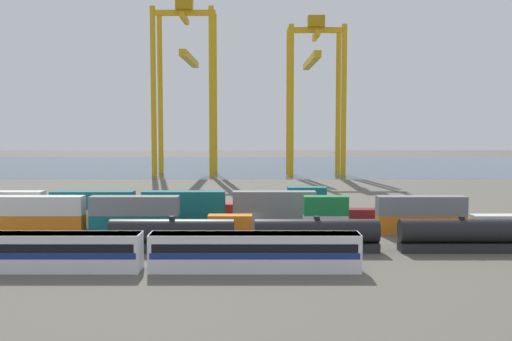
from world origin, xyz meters
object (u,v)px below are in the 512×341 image
object	(u,v)px
shipping_container_7	(420,224)
gantry_crane_west	(185,71)
shipping_container_4	(230,224)
shipping_container_5	(325,224)
freight_tank_row	(461,235)
gantry_crane_central	(314,78)
shipping_container_20	(364,218)
passenger_train	(145,250)
shipping_container_24	(306,212)

from	to	relation	value
shipping_container_7	gantry_crane_west	size ratio (longest dim) A/B	0.24
shipping_container_4	shipping_container_5	bearing A→B (deg)	0.00
freight_tank_row	gantry_crane_central	world-z (taller)	gantry_crane_central
shipping_container_4	gantry_crane_central	size ratio (longest dim) A/B	0.13
shipping_container_20	freight_tank_row	bearing A→B (deg)	-64.50
passenger_train	shipping_container_7	bearing A→B (deg)	31.39
passenger_train	shipping_container_4	world-z (taller)	passenger_train
shipping_container_20	shipping_container_24	distance (m)	9.94
shipping_container_20	shipping_container_4	bearing A→B (deg)	-163.42
shipping_container_4	shipping_container_7	distance (m)	26.15
passenger_train	gantry_crane_central	size ratio (longest dim) A/B	0.96
shipping_container_4	shipping_container_20	world-z (taller)	same
shipping_container_4	shipping_container_5	world-z (taller)	same
shipping_container_24	gantry_crane_central	world-z (taller)	gantry_crane_central
freight_tank_row	shipping_container_24	world-z (taller)	freight_tank_row
passenger_train	shipping_container_24	distance (m)	37.66
shipping_container_4	gantry_crane_west	size ratio (longest dim) A/B	0.12
passenger_train	shipping_container_4	bearing A→B (deg)	69.36
freight_tank_row	shipping_container_20	world-z (taller)	freight_tank_row
shipping_container_4	shipping_container_24	distance (m)	16.33
freight_tank_row	shipping_container_7	world-z (taller)	freight_tank_row
freight_tank_row	shipping_container_24	bearing A→B (deg)	125.23
shipping_container_5	shipping_container_7	distance (m)	13.07
shipping_container_5	gantry_crane_central	xyz separation A→B (m)	(7.79, 97.48, 27.08)
passenger_train	shipping_container_5	distance (m)	29.42
freight_tank_row	shipping_container_7	bearing A→B (deg)	98.04
passenger_train	freight_tank_row	world-z (taller)	freight_tank_row
gantry_crane_west	shipping_container_20	bearing A→B (deg)	-68.05
shipping_container_5	shipping_container_7	bearing A→B (deg)	0.00
shipping_container_4	shipping_container_24	xyz separation A→B (m)	(11.46, 11.63, 0.00)
shipping_container_24	gantry_crane_west	distance (m)	94.38
shipping_container_7	gantry_crane_west	bearing A→B (deg)	114.09
shipping_container_5	gantry_crane_central	bearing A→B (deg)	85.43
shipping_container_5	shipping_container_24	xyz separation A→B (m)	(-1.61, 11.63, 0.00)
gantry_crane_central	shipping_container_24	bearing A→B (deg)	-96.25
shipping_container_4	shipping_container_7	size ratio (longest dim) A/B	0.50
shipping_container_4	passenger_train	bearing A→B (deg)	-110.64
gantry_crane_central	shipping_container_5	bearing A→B (deg)	-94.57
freight_tank_row	shipping_container_4	xyz separation A→B (m)	(-27.77, 11.45, -0.67)
shipping_container_24	shipping_container_4	bearing A→B (deg)	-134.59
shipping_container_24	gantry_crane_west	xyz separation A→B (m)	(-28.58, 85.13, 29.04)
shipping_container_5	gantry_crane_west	size ratio (longest dim) A/B	0.12
shipping_container_24	gantry_crane_central	bearing A→B (deg)	83.75
shipping_container_5	shipping_container_7	xyz separation A→B (m)	(13.07, 0.00, 0.00)
shipping_container_4	gantry_crane_central	xyz separation A→B (m)	(20.87, 97.48, 27.08)
shipping_container_7	shipping_container_20	distance (m)	8.81
shipping_container_7	freight_tank_row	bearing A→B (deg)	-81.96
shipping_container_4	shipping_container_24	world-z (taller)	same
shipping_container_4	shipping_container_24	bearing A→B (deg)	45.41
shipping_container_5	shipping_container_24	size ratio (longest dim) A/B	1.00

